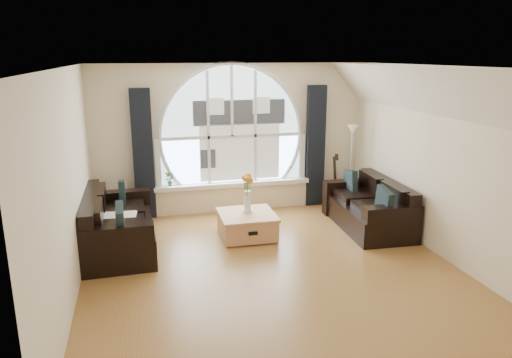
# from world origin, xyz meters

# --- Properties ---
(ground) EXTENTS (5.00, 5.50, 0.01)m
(ground) POSITION_xyz_m (0.00, 0.00, 0.00)
(ground) COLOR brown
(ground) RESTS_ON ground
(ceiling) EXTENTS (5.00, 5.50, 0.01)m
(ceiling) POSITION_xyz_m (0.00, 0.00, 2.70)
(ceiling) COLOR silver
(ceiling) RESTS_ON ground
(wall_back) EXTENTS (5.00, 0.01, 2.70)m
(wall_back) POSITION_xyz_m (0.00, 2.75, 1.35)
(wall_back) COLOR beige
(wall_back) RESTS_ON ground
(wall_front) EXTENTS (5.00, 0.01, 2.70)m
(wall_front) POSITION_xyz_m (0.00, -2.75, 1.35)
(wall_front) COLOR beige
(wall_front) RESTS_ON ground
(wall_left) EXTENTS (0.01, 5.50, 2.70)m
(wall_left) POSITION_xyz_m (-2.50, 0.00, 1.35)
(wall_left) COLOR beige
(wall_left) RESTS_ON ground
(wall_right) EXTENTS (0.01, 5.50, 2.70)m
(wall_right) POSITION_xyz_m (2.50, 0.00, 1.35)
(wall_right) COLOR beige
(wall_right) RESTS_ON ground
(attic_slope) EXTENTS (0.92, 5.50, 0.72)m
(attic_slope) POSITION_xyz_m (2.20, 0.00, 2.35)
(attic_slope) COLOR silver
(attic_slope) RESTS_ON ground
(arched_window) EXTENTS (2.60, 0.06, 2.15)m
(arched_window) POSITION_xyz_m (0.00, 2.72, 1.62)
(arched_window) COLOR silver
(arched_window) RESTS_ON wall_back
(window_sill) EXTENTS (2.90, 0.22, 0.08)m
(window_sill) POSITION_xyz_m (0.00, 2.65, 0.51)
(window_sill) COLOR white
(window_sill) RESTS_ON wall_back
(window_frame) EXTENTS (2.76, 0.08, 2.15)m
(window_frame) POSITION_xyz_m (0.00, 2.69, 1.62)
(window_frame) COLOR white
(window_frame) RESTS_ON wall_back
(neighbor_house) EXTENTS (1.70, 0.02, 1.50)m
(neighbor_house) POSITION_xyz_m (0.15, 2.71, 1.50)
(neighbor_house) COLOR silver
(neighbor_house) RESTS_ON wall_back
(curtain_left) EXTENTS (0.35, 0.12, 2.30)m
(curtain_left) POSITION_xyz_m (-1.60, 2.63, 1.15)
(curtain_left) COLOR black
(curtain_left) RESTS_ON ground
(curtain_right) EXTENTS (0.35, 0.12, 2.30)m
(curtain_right) POSITION_xyz_m (1.60, 2.63, 1.15)
(curtain_right) COLOR black
(curtain_right) RESTS_ON ground
(sofa_left) EXTENTS (1.01, 1.96, 0.86)m
(sofa_left) POSITION_xyz_m (-2.02, 1.26, 0.40)
(sofa_left) COLOR black
(sofa_left) RESTS_ON ground
(sofa_right) EXTENTS (0.99, 1.86, 0.81)m
(sofa_right) POSITION_xyz_m (2.01, 1.19, 0.40)
(sofa_right) COLOR black
(sofa_right) RESTS_ON ground
(coffee_chest) EXTENTS (0.89, 0.89, 0.43)m
(coffee_chest) POSITION_xyz_m (-0.05, 1.27, 0.21)
(coffee_chest) COLOR tan
(coffee_chest) RESTS_ON ground
(throw_blanket) EXTENTS (0.59, 0.59, 0.10)m
(throw_blanket) POSITION_xyz_m (-2.05, 1.05, 0.50)
(throw_blanket) COLOR silver
(throw_blanket) RESTS_ON sofa_left
(vase_flowers) EXTENTS (0.24, 0.24, 0.70)m
(vase_flowers) POSITION_xyz_m (-0.03, 1.37, 0.78)
(vase_flowers) COLOR white
(vase_flowers) RESTS_ON coffee_chest
(floor_lamp) EXTENTS (0.24, 0.24, 1.60)m
(floor_lamp) POSITION_xyz_m (2.15, 2.20, 0.80)
(floor_lamp) COLOR #B2B2B2
(floor_lamp) RESTS_ON ground
(guitar) EXTENTS (0.36, 0.24, 1.06)m
(guitar) POSITION_xyz_m (1.89, 2.39, 0.53)
(guitar) COLOR brown
(guitar) RESTS_ON ground
(potted_plant) EXTENTS (0.16, 0.12, 0.28)m
(potted_plant) POSITION_xyz_m (-1.17, 2.65, 0.69)
(potted_plant) COLOR #1E6023
(potted_plant) RESTS_ON window_sill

